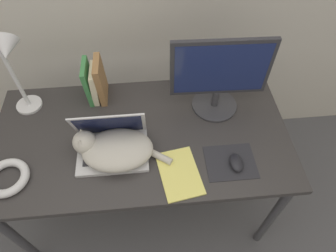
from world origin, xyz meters
TOP-DOWN VIEW (x-y plane):
  - desk at (0.00, 0.37)m, footprint 1.44×0.74m
  - laptop at (-0.13, 0.29)m, footprint 0.32×0.23m
  - cat at (-0.12, 0.26)m, footprint 0.44×0.23m
  - external_monitor at (0.39, 0.52)m, footprint 0.47×0.23m
  - mousepad at (0.40, 0.17)m, footprint 0.23×0.19m
  - computer_mouse at (0.42, 0.16)m, footprint 0.06×0.10m
  - book_row at (-0.21, 0.65)m, footprint 0.10×0.16m
  - desk_lamp at (-0.54, 0.58)m, footprint 0.17×0.17m
  - cable_coil at (-0.58, 0.18)m, footprint 0.19×0.19m
  - notepad at (0.16, 0.14)m, footprint 0.20×0.27m

SIDE VIEW (x-z plane):
  - desk at x=0.00m, z-range 0.30..1.06m
  - mousepad at x=0.40m, z-range 0.76..0.76m
  - notepad at x=0.16m, z-range 0.76..0.77m
  - computer_mouse at x=0.42m, z-range 0.76..0.79m
  - cable_coil at x=-0.58m, z-range 0.76..0.80m
  - laptop at x=-0.13m, z-range 0.69..0.92m
  - cat at x=-0.12m, z-range 0.75..0.88m
  - book_row at x=-0.21m, z-range 0.75..0.98m
  - external_monitor at x=0.39m, z-range 0.77..1.18m
  - desk_lamp at x=-0.54m, z-range 0.84..1.30m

